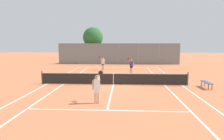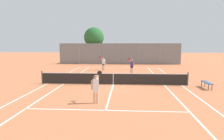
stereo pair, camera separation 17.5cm
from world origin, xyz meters
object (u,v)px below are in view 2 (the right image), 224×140
player_near_side (96,87)px  player_far_right (132,65)px  player_far_left (103,63)px  courtside_bench (207,83)px  loose_tennis_ball_0 (106,83)px  tree_behind_left (94,38)px  tennis_net (113,78)px  loose_tennis_ball_3 (91,72)px  loose_tennis_ball_1 (77,89)px  loose_tennis_ball_2 (148,90)px

player_near_side → player_far_right: same height
player_far_left → player_near_side: bearing=-85.5°
courtside_bench → loose_tennis_ball_0: bearing=169.8°
player_far_left → courtside_bench: player_far_left is taller
loose_tennis_ball_0 → tree_behind_left: bearing=101.7°
player_far_right → courtside_bench: size_ratio=1.18×
tennis_net → courtside_bench: size_ratio=8.00×
tennis_net → player_far_right: (1.71, 6.34, 0.42)m
loose_tennis_ball_3 → courtside_bench: courtside_bench is taller
player_near_side → courtside_bench: size_ratio=1.18×
loose_tennis_ball_1 → tree_behind_left: bearing=95.1°
player_far_right → tennis_net: bearing=-105.1°
loose_tennis_ball_2 → tree_behind_left: size_ratio=0.01×
player_far_left → loose_tennis_ball_2: bearing=-67.5°
tennis_net → player_far_right: player_far_right is taller
tennis_net → player_near_side: 5.26m
tennis_net → loose_tennis_ball_3: size_ratio=181.82×
player_far_left → loose_tennis_ball_0: 8.38m
tennis_net → player_far_left: player_far_left is taller
tree_behind_left → player_near_side: bearing=-81.0°
courtside_bench → tree_behind_left: size_ratio=0.25×
loose_tennis_ball_0 → courtside_bench: courtside_bench is taller
tennis_net → loose_tennis_ball_1: 3.22m
loose_tennis_ball_2 → loose_tennis_ball_3: bearing=123.0°
player_far_right → loose_tennis_ball_2: bearing=-83.6°
player_far_right → tree_behind_left: size_ratio=0.29×
loose_tennis_ball_0 → loose_tennis_ball_2: (3.31, -2.31, 0.00)m
player_near_side → tree_behind_left: (-3.70, 23.45, 3.38)m
tennis_net → loose_tennis_ball_0: 0.98m
tennis_net → player_near_side: player_near_side is taller
loose_tennis_ball_2 → courtside_bench: bearing=11.6°
loose_tennis_ball_0 → tennis_net: bearing=-36.6°
loose_tennis_ball_0 → loose_tennis_ball_2: 4.04m
loose_tennis_ball_1 → loose_tennis_ball_3: 8.91m
player_near_side → loose_tennis_ball_3: bearing=101.2°
player_near_side → loose_tennis_ball_0: player_near_side is taller
loose_tennis_ball_2 → loose_tennis_ball_3: 10.49m
loose_tennis_ball_1 → tree_behind_left: 20.68m
loose_tennis_ball_1 → courtside_bench: size_ratio=0.04×
loose_tennis_ball_1 → player_far_right: bearing=62.7°
loose_tennis_ball_0 → loose_tennis_ball_1: bearing=-127.8°
loose_tennis_ball_2 → player_far_right: bearing=96.4°
tennis_net → player_near_side: size_ratio=6.76×
courtside_bench → tree_behind_left: bearing=120.9°
player_far_right → loose_tennis_ball_1: bearing=-117.3°
tennis_net → tree_behind_left: bearing=103.5°
player_far_right → player_far_left: bearing=144.9°
player_near_side → loose_tennis_ball_2: player_near_side is taller
tennis_net → player_near_side: bearing=-97.3°
player_far_left → tree_behind_left: 10.39m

